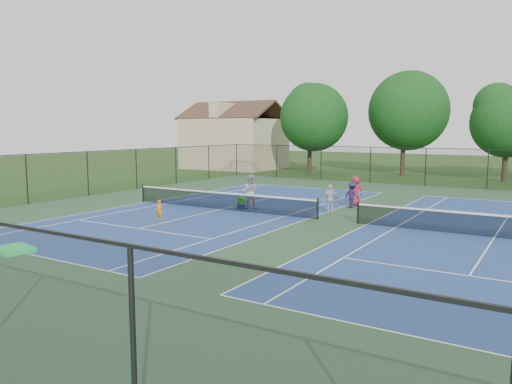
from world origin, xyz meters
The scene contains 17 objects.
ground centered at (0.00, 0.00, 0.00)m, with size 140.00×140.00×0.00m, color #234716.
court_pad centered at (0.00, 0.00, 0.00)m, with size 36.00×36.00×0.01m, color #28482F.
tennis_court_left centered at (-7.00, 0.00, 0.10)m, with size 12.00×23.83×1.07m.
tennis_court_right centered at (7.00, 0.00, 0.10)m, with size 12.00×23.83×1.07m.
perimeter_fence centered at (0.00, 0.00, 1.60)m, with size 36.08×36.08×3.02m.
tree_back_a centered at (-13.00, 24.00, 6.04)m, with size 6.80×6.80×9.15m.
tree_back_b centered at (-4.00, 26.00, 6.60)m, with size 7.60×7.60×10.03m.
tree_back_c centered at (5.00, 25.00, 5.48)m, with size 6.00×6.00×8.40m.
clapboard_house centered at (-23.00, 25.00, 3.09)m, with size 10.80×8.10×7.65m.
child_player centered at (-7.73, -4.22, 0.50)m, with size 0.37×0.24×1.00m, color orange.
instructor centered at (-5.75, 1.08, 0.98)m, with size 0.95×0.74×1.96m, color #9B9B9D.
bystander_a centered at (-1.24, 2.02, 0.79)m, with size 0.92×0.38×1.57m, color silver.
bystander_b centered at (-0.92, 4.40, 0.75)m, with size 0.97×0.56×1.50m, color #1D1B3C.
bystander_c centered at (-1.10, 5.41, 0.87)m, with size 0.85×0.55×1.74m, color maroon.
ball_crate centered at (-6.12, 0.75, 0.14)m, with size 0.36×0.30×0.29m, color navy.
ball_hopper centered at (-6.12, 0.75, 0.50)m, with size 0.34×0.28×0.42m, color green.
green_tarp centered at (-7.82, -11.92, 0.09)m, with size 1.41×1.09×0.17m, color green.
Camera 1 is at (9.22, -22.53, 4.51)m, focal length 35.00 mm.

